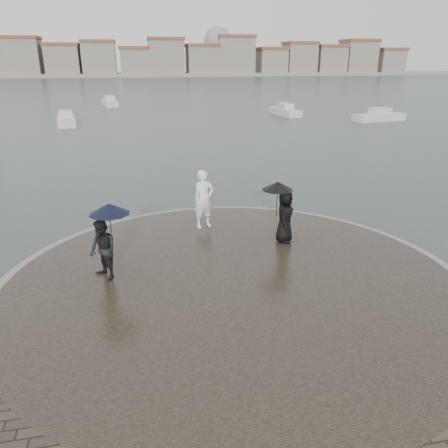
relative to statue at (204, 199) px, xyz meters
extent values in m
plane|color=#2B3835|center=(0.14, -7.51, -1.36)|extent=(400.00, 400.00, 0.00)
cylinder|color=gray|center=(0.14, -4.01, -1.20)|extent=(12.50, 12.50, 0.32)
cylinder|color=#2D261E|center=(0.14, -4.01, -1.18)|extent=(11.90, 11.90, 0.36)
imported|color=white|center=(0.00, 0.00, 0.00)|extent=(0.84, 0.67, 1.99)
imported|color=black|center=(-3.18, -3.25, -0.19)|extent=(0.95, 1.00, 1.62)
cylinder|color=black|center=(-2.93, -3.15, 0.35)|extent=(0.02, 0.02, 0.90)
cone|color=black|center=(-2.93, -3.15, 0.90)|extent=(1.05, 1.05, 0.28)
imported|color=black|center=(2.28, -1.79, -0.16)|extent=(0.86, 0.97, 1.67)
cylinder|color=black|center=(2.03, -1.69, 0.30)|extent=(0.02, 0.02, 0.90)
cone|color=black|center=(2.03, -1.69, 0.82)|extent=(0.99, 0.99, 0.26)
cube|color=gray|center=(0.14, 155.49, -0.76)|extent=(260.00, 20.00, 1.20)
cube|color=gray|center=(-36.86, 152.49, 4.64)|extent=(12.00, 10.00, 12.00)
cube|color=brown|center=(-36.86, 152.49, 11.14)|extent=(12.60, 10.60, 1.00)
cube|color=gray|center=(-23.86, 152.49, 3.64)|extent=(11.00, 10.00, 10.00)
cube|color=brown|center=(-23.86, 152.49, 9.14)|extent=(11.60, 10.60, 1.00)
cube|color=gray|center=(-11.86, 152.49, 4.14)|extent=(11.00, 10.00, 11.00)
cube|color=brown|center=(-11.86, 152.49, 10.14)|extent=(11.60, 10.60, 1.00)
cube|color=gray|center=(0.14, 152.49, 3.14)|extent=(10.00, 10.00, 9.00)
cube|color=brown|center=(0.14, 152.49, 8.14)|extent=(10.60, 10.60, 1.00)
cube|color=gray|center=(11.14, 152.49, 4.64)|extent=(12.00, 10.00, 12.00)
cube|color=brown|center=(11.14, 152.49, 11.14)|extent=(12.60, 10.60, 1.00)
cube|color=gray|center=(24.14, 152.49, 3.64)|extent=(11.00, 10.00, 10.00)
cube|color=brown|center=(24.14, 152.49, 9.14)|extent=(11.60, 10.60, 1.00)
cube|color=gray|center=(36.14, 152.49, 5.14)|extent=(13.00, 10.00, 13.00)
cube|color=brown|center=(36.14, 152.49, 12.14)|extent=(13.60, 10.60, 1.00)
cube|color=gray|center=(50.14, 152.49, 3.14)|extent=(10.00, 10.00, 9.00)
cube|color=brown|center=(50.14, 152.49, 8.14)|extent=(10.60, 10.60, 1.00)
cube|color=gray|center=(61.14, 152.49, 4.14)|extent=(11.00, 10.00, 11.00)
cube|color=brown|center=(61.14, 152.49, 10.14)|extent=(11.60, 10.60, 1.00)
cube|color=gray|center=(73.14, 152.49, 3.64)|extent=(11.00, 10.00, 10.00)
cube|color=brown|center=(73.14, 152.49, 9.14)|extent=(11.60, 10.60, 1.00)
cube|color=gray|center=(85.14, 152.49, 4.64)|extent=(12.00, 10.00, 12.00)
cube|color=brown|center=(85.14, 152.49, 11.14)|extent=(12.60, 10.60, 1.00)
cube|color=gray|center=(98.14, 152.49, 3.14)|extent=(10.00, 10.00, 9.00)
cube|color=brown|center=(98.14, 152.49, 8.14)|extent=(10.60, 10.60, 1.00)
sphere|color=gray|center=(30.14, 154.49, 10.64)|extent=(10.00, 10.00, 10.00)
cube|color=beige|center=(-4.98, 47.74, -1.11)|extent=(2.48, 5.69, 0.90)
cube|color=beige|center=(-4.98, 47.74, -0.51)|extent=(1.51, 2.17, 0.90)
cube|color=beige|center=(22.09, 26.66, -1.11)|extent=(5.69, 2.49, 0.90)
cube|color=beige|center=(22.09, 26.66, -0.51)|extent=(2.17, 1.52, 0.90)
cube|color=beige|center=(14.42, 33.08, -1.11)|extent=(2.07, 5.62, 0.90)
cube|color=beige|center=(14.42, 33.08, -0.51)|extent=(1.37, 2.10, 0.90)
cube|color=beige|center=(-8.33, 30.23, -1.11)|extent=(2.31, 5.66, 0.90)
cube|color=beige|center=(-8.33, 30.23, -0.51)|extent=(1.45, 2.14, 0.90)
camera|label=1|loc=(-2.19, -14.00, 4.45)|focal=35.00mm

